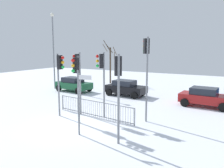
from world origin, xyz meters
TOP-DOWN VIEW (x-y plane):
  - ground_plane at (0.00, 0.00)m, footprint 60.00×60.00m
  - traffic_light_mid_right at (0.42, 2.26)m, footprint 0.52×0.41m
  - traffic_light_foreground_left at (3.17, 2.92)m, footprint 0.47×0.46m
  - traffic_light_rear_left at (3.28, -0.84)m, footprint 0.45×0.48m
  - traffic_light_rear_right at (-0.17, 0.45)m, footprint 0.34×0.57m
  - traffic_light_mid_left at (-2.04, 1.10)m, footprint 0.57×0.33m
  - traffic_light_foreground_right at (-1.37, 2.12)m, footprint 0.56×0.36m
  - direction_sign_post at (1.11, -0.96)m, footprint 0.78×0.17m
  - pedestrian_guard_railing at (-0.02, 2.03)m, footprint 6.16×0.78m
  - car_black_near at (-1.31, 9.18)m, footprint 3.88×2.08m
  - car_red_far at (5.86, 8.51)m, footprint 3.88×2.08m
  - car_green_trailing at (-6.99, 8.48)m, footprint 3.91×2.15m
  - street_lamp at (-9.87, 8.76)m, footprint 0.36×0.36m
  - bare_tree_left at (-6.55, 15.31)m, footprint 1.81×1.81m

SIDE VIEW (x-z plane):
  - ground_plane at x=0.00m, z-range 0.00..0.00m
  - pedestrian_guard_railing at x=-0.02m, z-range 0.02..1.09m
  - car_black_near at x=-1.31m, z-range 0.03..1.50m
  - car_red_far at x=5.86m, z-range 0.03..1.50m
  - car_green_trailing at x=-6.99m, z-range 0.03..1.50m
  - direction_sign_post at x=1.11m, z-range 0.19..3.58m
  - bare_tree_left at x=-6.55m, z-range -0.10..5.35m
  - traffic_light_rear_right at x=-0.17m, z-range 0.94..4.98m
  - traffic_light_mid_left at x=-2.04m, z-range 0.96..5.08m
  - traffic_light_foreground_right at x=-1.37m, z-range 0.98..5.17m
  - traffic_light_mid_right at x=0.42m, z-range 0.98..5.19m
  - traffic_light_rear_left at x=3.28m, z-range 0.98..5.20m
  - traffic_light_foreground_left at x=3.17m, z-range 1.18..6.32m
  - street_lamp at x=-9.87m, z-range 0.79..8.92m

